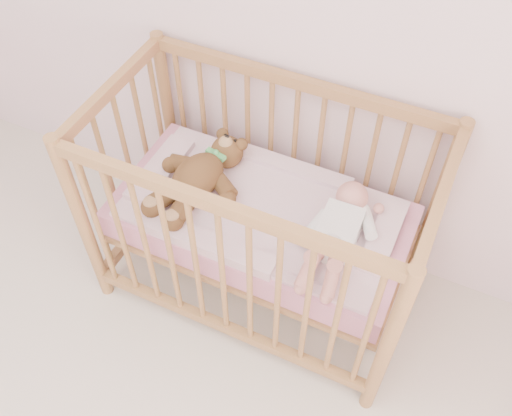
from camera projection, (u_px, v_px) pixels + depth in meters
The scene contains 5 objects.
crib at pixel (261, 218), 2.39m from camera, with size 1.36×0.76×1.00m, color #AE7049, non-canonical shape.
mattress at pixel (261, 220), 2.40m from camera, with size 1.22×0.62×0.13m, color pink.
blanket at pixel (261, 209), 2.35m from camera, with size 1.10×0.58×0.06m, color #FBADC3, non-canonical shape.
baby at pixel (339, 229), 2.19m from camera, with size 0.28×0.59×0.14m, color white, non-canonical shape.
teddy_bear at pixel (198, 177), 2.35m from camera, with size 0.40×0.56×0.16m, color brown, non-canonical shape.
Camera 1 is at (0.91, 0.23, 2.36)m, focal length 40.00 mm.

